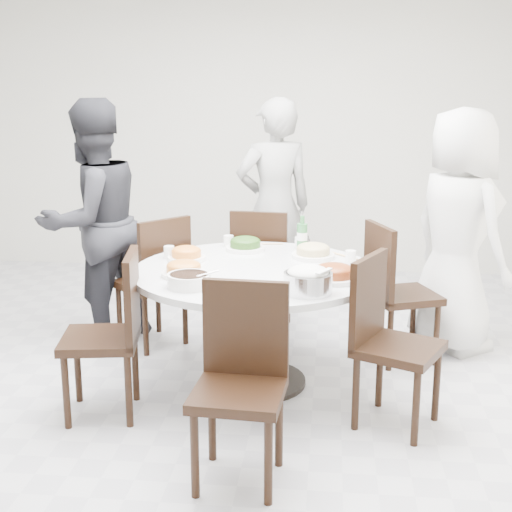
# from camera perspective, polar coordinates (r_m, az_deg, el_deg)

# --- Properties ---
(floor) EXTENTS (6.00, 6.00, 0.01)m
(floor) POSITION_cam_1_polar(r_m,az_deg,el_deg) (4.47, -4.14, -10.89)
(floor) COLOR #B9B8BD
(floor) RESTS_ON ground
(wall_back) EXTENTS (6.00, 0.01, 2.80)m
(wall_back) POSITION_cam_1_polar(r_m,az_deg,el_deg) (7.05, -0.01, 10.12)
(wall_back) COLOR beige
(wall_back) RESTS_ON ground
(dining_table) EXTENTS (1.50, 1.50, 0.75)m
(dining_table) POSITION_cam_1_polar(r_m,az_deg,el_deg) (4.46, -0.07, -5.71)
(dining_table) COLOR silver
(dining_table) RESTS_ON floor
(chair_ne) EXTENTS (0.54, 0.54, 0.95)m
(chair_ne) POSITION_cam_1_polar(r_m,az_deg,el_deg) (4.93, 11.73, -2.87)
(chair_ne) COLOR black
(chair_ne) RESTS_ON floor
(chair_n) EXTENTS (0.45, 0.45, 0.95)m
(chair_n) POSITION_cam_1_polar(r_m,az_deg,el_deg) (5.41, 0.57, -1.04)
(chair_n) COLOR black
(chair_n) RESTS_ON floor
(chair_nw) EXTENTS (0.59, 0.59, 0.95)m
(chair_nw) POSITION_cam_1_polar(r_m,az_deg,el_deg) (5.16, -8.41, -1.95)
(chair_nw) COLOR black
(chair_nw) RESTS_ON floor
(chair_sw) EXTENTS (0.48, 0.48, 0.95)m
(chair_sw) POSITION_cam_1_polar(r_m,az_deg,el_deg) (4.13, -12.40, -6.24)
(chair_sw) COLOR black
(chair_sw) RESTS_ON floor
(chair_s) EXTENTS (0.45, 0.45, 0.95)m
(chair_s) POSITION_cam_1_polar(r_m,az_deg,el_deg) (3.38, -1.43, -10.61)
(chair_s) COLOR black
(chair_s) RESTS_ON floor
(chair_se) EXTENTS (0.56, 0.56, 0.95)m
(chair_se) POSITION_cam_1_polar(r_m,az_deg,el_deg) (3.98, 11.37, -6.96)
(chair_se) COLOR black
(chair_se) RESTS_ON floor
(diner_right) EXTENTS (0.91, 0.99, 1.70)m
(diner_right) POSITION_cam_1_polar(r_m,az_deg,el_deg) (5.13, 15.85, 1.89)
(diner_right) COLOR silver
(diner_right) RESTS_ON floor
(diner_middle) EXTENTS (0.75, 0.63, 1.74)m
(diner_middle) POSITION_cam_1_polar(r_m,az_deg,el_deg) (5.79, 1.47, 3.98)
(diner_middle) COLOR black
(diner_middle) RESTS_ON floor
(diner_left) EXTENTS (1.04, 1.08, 1.75)m
(diner_left) POSITION_cam_1_polar(r_m,az_deg,el_deg) (5.25, -12.94, 2.62)
(diner_left) COLOR black
(diner_left) RESTS_ON floor
(dish_greens) EXTENTS (0.26, 0.26, 0.07)m
(dish_greens) POSITION_cam_1_polar(r_m,az_deg,el_deg) (4.81, -0.87, 0.85)
(dish_greens) COLOR white
(dish_greens) RESTS_ON dining_table
(dish_pale) EXTENTS (0.28, 0.28, 0.07)m
(dish_pale) POSITION_cam_1_polar(r_m,az_deg,el_deg) (4.63, 4.59, 0.32)
(dish_pale) COLOR white
(dish_pale) RESTS_ON dining_table
(dish_orange) EXTENTS (0.24, 0.24, 0.07)m
(dish_orange) POSITION_cam_1_polar(r_m,az_deg,el_deg) (4.58, -5.59, 0.06)
(dish_orange) COLOR white
(dish_orange) RESTS_ON dining_table
(dish_redbrown) EXTENTS (0.30, 0.30, 0.07)m
(dish_redbrown) POSITION_cam_1_polar(r_m,az_deg,el_deg) (4.12, 6.27, -1.46)
(dish_redbrown) COLOR white
(dish_redbrown) RESTS_ON dining_table
(dish_tofu) EXTENTS (0.26, 0.26, 0.07)m
(dish_tofu) POSITION_cam_1_polar(r_m,az_deg,el_deg) (4.21, -5.80, -1.16)
(dish_tofu) COLOR white
(dish_tofu) RESTS_ON dining_table
(rice_bowl) EXTENTS (0.27, 0.27, 0.11)m
(rice_bowl) POSITION_cam_1_polar(r_m,az_deg,el_deg) (3.87, 4.18, -2.15)
(rice_bowl) COLOR silver
(rice_bowl) RESTS_ON dining_table
(soup_bowl) EXTENTS (0.25, 0.25, 0.08)m
(soup_bowl) POSITION_cam_1_polar(r_m,az_deg,el_deg) (3.99, -5.37, -1.96)
(soup_bowl) COLOR white
(soup_bowl) RESTS_ON dining_table
(beverage_bottle) EXTENTS (0.07, 0.07, 0.24)m
(beverage_bottle) POSITION_cam_1_polar(r_m,az_deg,el_deg) (4.77, 3.71, 1.79)
(beverage_bottle) COLOR #2C6E37
(beverage_bottle) RESTS_ON dining_table
(tea_cups) EXTENTS (0.07, 0.07, 0.08)m
(tea_cups) POSITION_cam_1_polar(r_m,az_deg,el_deg) (4.96, 0.49, 1.32)
(tea_cups) COLOR white
(tea_cups) RESTS_ON dining_table
(chopsticks) EXTENTS (0.24, 0.04, 0.01)m
(chopsticks) POSITION_cam_1_polar(r_m,az_deg,el_deg) (5.02, 0.84, 1.07)
(chopsticks) COLOR tan
(chopsticks) RESTS_ON dining_table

